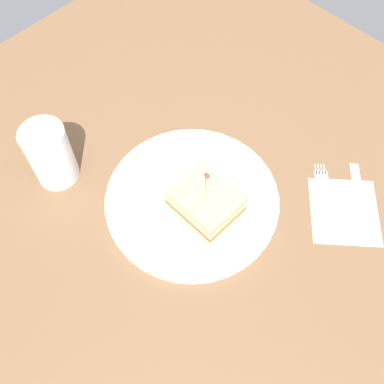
% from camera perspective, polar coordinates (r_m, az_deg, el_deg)
% --- Properties ---
extents(ground_plane, '(1.06, 1.06, 0.02)m').
position_cam_1_polar(ground_plane, '(0.76, 0.00, -1.55)').
color(ground_plane, brown).
extents(plate, '(0.28, 0.28, 0.01)m').
position_cam_1_polar(plate, '(0.74, 0.00, -0.98)').
color(plate, silver).
rests_on(plate, ground_plane).
extents(sandwich_half_center, '(0.10, 0.08, 0.10)m').
position_cam_1_polar(sandwich_half_center, '(0.71, 1.79, -1.18)').
color(sandwich_half_center, tan).
rests_on(sandwich_half_center, plate).
extents(drink_glass, '(0.07, 0.07, 0.11)m').
position_cam_1_polar(drink_glass, '(0.77, -16.94, 4.14)').
color(drink_glass, silver).
rests_on(drink_glass, ground_plane).
extents(napkin, '(0.16, 0.16, 0.00)m').
position_cam_1_polar(napkin, '(0.78, 18.25, -2.25)').
color(napkin, white).
rests_on(napkin, ground_plane).
extents(fork, '(0.10, 0.10, 0.00)m').
position_cam_1_polar(fork, '(0.79, 15.95, 0.38)').
color(fork, silver).
rests_on(fork, ground_plane).
extents(knife, '(0.09, 0.10, 0.00)m').
position_cam_1_polar(knife, '(0.80, 19.78, -0.04)').
color(knife, silver).
rests_on(knife, ground_plane).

